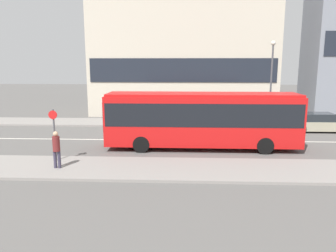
{
  "coord_description": "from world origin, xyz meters",
  "views": [
    {
      "loc": [
        3.2,
        -21.32,
        5.05
      ],
      "look_at": [
        2.27,
        -1.71,
        1.3
      ],
      "focal_mm": 35.0,
      "sensor_mm": 36.0,
      "label": 1
    }
  ],
  "objects_px": {
    "parked_car_0": "(317,123)",
    "bus_stop_sign": "(54,131)",
    "city_bus": "(202,117)",
    "pedestrian_near_stop": "(56,147)",
    "street_lamp": "(271,75)"
  },
  "relations": [
    {
      "from": "city_bus",
      "to": "pedestrian_near_stop",
      "type": "distance_m",
      "value": 8.47
    },
    {
      "from": "parked_car_0",
      "to": "bus_stop_sign",
      "type": "distance_m",
      "value": 18.86
    },
    {
      "from": "parked_car_0",
      "to": "bus_stop_sign",
      "type": "bearing_deg",
      "value": -152.11
    },
    {
      "from": "city_bus",
      "to": "parked_car_0",
      "type": "height_order",
      "value": "city_bus"
    },
    {
      "from": "parked_car_0",
      "to": "street_lamp",
      "type": "height_order",
      "value": "street_lamp"
    },
    {
      "from": "pedestrian_near_stop",
      "to": "street_lamp",
      "type": "xyz_separation_m",
      "value": [
        12.89,
        11.52,
        3.06
      ]
    },
    {
      "from": "parked_car_0",
      "to": "pedestrian_near_stop",
      "type": "bearing_deg",
      "value": -148.08
    },
    {
      "from": "parked_car_0",
      "to": "pedestrian_near_stop",
      "type": "distance_m",
      "value": 18.96
    },
    {
      "from": "parked_car_0",
      "to": "city_bus",
      "type": "bearing_deg",
      "value": -148.56
    },
    {
      "from": "parked_car_0",
      "to": "pedestrian_near_stop",
      "type": "height_order",
      "value": "pedestrian_near_stop"
    },
    {
      "from": "parked_car_0",
      "to": "bus_stop_sign",
      "type": "relative_size",
      "value": 1.66
    },
    {
      "from": "city_bus",
      "to": "bus_stop_sign",
      "type": "height_order",
      "value": "city_bus"
    },
    {
      "from": "parked_car_0",
      "to": "pedestrian_near_stop",
      "type": "xyz_separation_m",
      "value": [
        -16.09,
        -10.02,
        0.49
      ]
    },
    {
      "from": "bus_stop_sign",
      "to": "city_bus",
      "type": "bearing_deg",
      "value": 23.42
    },
    {
      "from": "city_bus",
      "to": "pedestrian_near_stop",
      "type": "relative_size",
      "value": 6.39
    }
  ]
}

